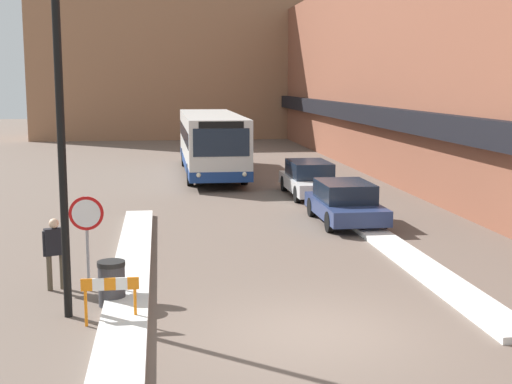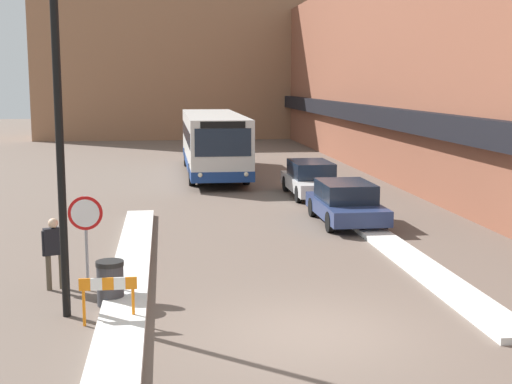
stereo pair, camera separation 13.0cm
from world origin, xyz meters
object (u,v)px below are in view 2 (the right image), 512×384
(parked_car_front, at_px, (346,202))
(construction_barricade, at_px, (108,291))
(trash_bin, at_px, (110,283))
(stop_sign, at_px, (86,223))
(parked_car_back, at_px, (311,179))
(pedestrian, at_px, (54,247))
(city_bus, at_px, (213,142))
(street_lamp, at_px, (72,96))

(parked_car_front, xyz_separation_m, construction_barricade, (-7.05, -9.20, -0.03))
(trash_bin, distance_m, construction_barricade, 1.28)
(stop_sign, relative_size, construction_barricade, 1.96)
(parked_car_back, xyz_separation_m, trash_bin, (-7.11, -13.60, -0.24))
(pedestrian, height_order, construction_barricade, pedestrian)
(stop_sign, distance_m, pedestrian, 0.96)
(city_bus, height_order, trash_bin, city_bus)
(stop_sign, xyz_separation_m, trash_bin, (0.58, -1.11, -1.08))
(parked_car_front, height_order, construction_barricade, parked_car_front)
(parked_car_back, relative_size, trash_bin, 4.98)
(construction_barricade, bearing_deg, pedestrian, 118.06)
(trash_bin, bearing_deg, parked_car_back, 62.40)
(stop_sign, distance_m, street_lamp, 3.32)
(city_bus, distance_m, parked_car_back, 8.23)
(parked_car_back, height_order, construction_barricade, parked_car_back)
(city_bus, height_order, parked_car_front, city_bus)
(stop_sign, bearing_deg, pedestrian, 163.94)
(stop_sign, distance_m, trash_bin, 1.66)
(construction_barricade, bearing_deg, city_bus, 80.92)
(stop_sign, xyz_separation_m, street_lamp, (0.02, -1.74, 2.83))
(parked_car_front, height_order, pedestrian, pedestrian)
(parked_car_back, bearing_deg, city_bus, 115.33)
(street_lamp, bearing_deg, trash_bin, 48.00)
(parked_car_front, bearing_deg, parked_car_back, 90.00)
(street_lamp, relative_size, construction_barricade, 6.53)
(parked_car_back, bearing_deg, construction_barricade, -115.38)
(trash_bin, bearing_deg, construction_barricade, -87.39)
(parked_car_back, bearing_deg, stop_sign, -121.64)
(parked_car_front, bearing_deg, pedestrian, -141.91)
(stop_sign, height_order, construction_barricade, stop_sign)
(city_bus, height_order, pedestrian, city_bus)
(parked_car_front, relative_size, parked_car_back, 0.91)
(parked_car_back, xyz_separation_m, street_lamp, (-7.67, -14.22, 3.66))
(parked_car_front, xyz_separation_m, parked_car_back, (-0.00, 5.67, 0.03))
(construction_barricade, bearing_deg, trash_bin, 92.61)
(city_bus, relative_size, pedestrian, 7.51)
(construction_barricade, bearing_deg, parked_car_front, 52.52)
(street_lamp, bearing_deg, construction_barricade, -45.69)
(parked_car_front, distance_m, pedestrian, 10.72)
(pedestrian, bearing_deg, stop_sign, -35.46)
(street_lamp, bearing_deg, stop_sign, 90.68)
(city_bus, distance_m, street_lamp, 22.18)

